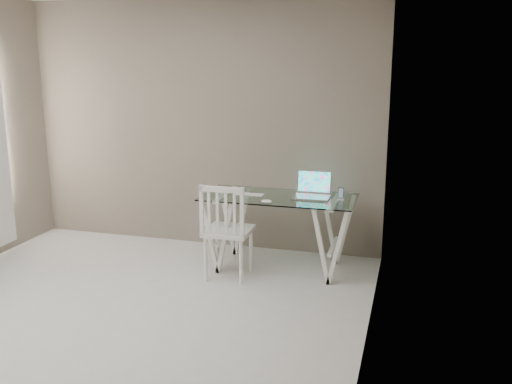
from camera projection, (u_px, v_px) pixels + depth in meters
room at (81, 109)px, 4.09m from camera, size 4.50×4.52×2.71m
desk at (279, 232)px, 5.68m from camera, size 1.50×0.70×0.75m
chair at (226, 227)px, 5.36m from camera, size 0.44×0.44×0.94m
laptop at (313, 191)px, 5.58m from camera, size 0.35×0.30×0.25m
keyboard at (249, 195)px, 5.65m from camera, size 0.31×0.13×0.01m
mouse at (267, 201)px, 5.34m from camera, size 0.10×0.06×0.03m
phone_dock at (341, 196)px, 5.46m from camera, size 0.06×0.06×0.12m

